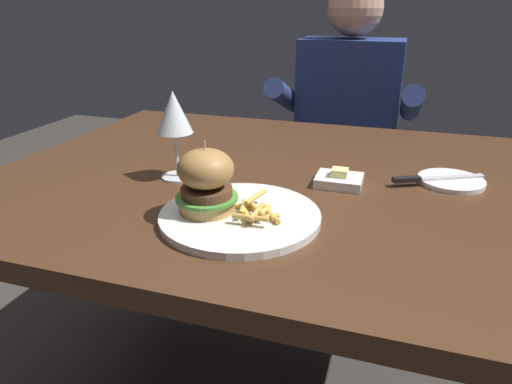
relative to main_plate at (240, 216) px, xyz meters
name	(u,v)px	position (x,y,z in m)	size (l,w,h in m)	color
dining_table	(271,207)	(-0.01, 0.25, -0.09)	(1.23, 0.98, 0.74)	#472B19
main_plate	(240,216)	(0.00, 0.00, 0.00)	(0.29, 0.29, 0.01)	white
burger_sandwich	(206,181)	(-0.06, -0.01, 0.06)	(0.11, 0.11, 0.13)	tan
fries_pile	(257,211)	(0.03, -0.01, 0.02)	(0.10, 0.11, 0.03)	#E0B251
wine_glass	(174,115)	(-0.20, 0.16, 0.13)	(0.08, 0.08, 0.19)	silver
bread_plate	(451,181)	(0.37, 0.31, 0.00)	(0.14, 0.14, 0.01)	white
table_knife	(430,178)	(0.32, 0.28, 0.01)	(0.19, 0.11, 0.01)	silver
butter_dish	(339,180)	(0.14, 0.22, 0.00)	(0.10, 0.08, 0.04)	white
diner_person	(344,153)	(0.06, 1.01, -0.18)	(0.51, 0.36, 1.18)	#282833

